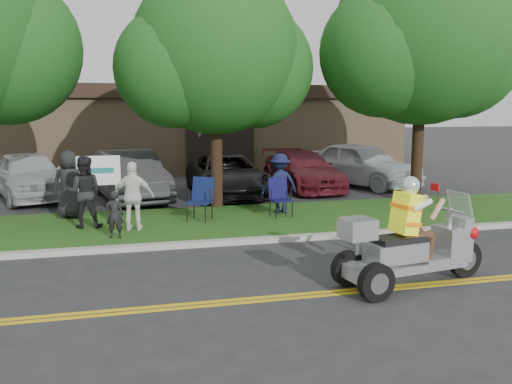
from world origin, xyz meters
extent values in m
plane|color=#28282B|center=(0.00, 0.00, 0.00)|extent=(120.00, 120.00, 0.00)
cube|color=gold|center=(0.00, -0.58, 0.01)|extent=(60.00, 0.10, 0.01)
cube|color=gold|center=(0.00, -0.42, 0.01)|extent=(60.00, 0.10, 0.01)
cube|color=#A8A89E|center=(0.00, 3.05, 0.06)|extent=(60.00, 0.25, 0.12)
cube|color=#264B14|center=(0.00, 5.20, 0.06)|extent=(60.00, 4.00, 0.10)
cube|color=#9E7F5B|center=(2.00, 19.00, 2.00)|extent=(18.00, 8.00, 4.00)
cube|color=black|center=(2.00, 14.95, 3.70)|extent=(18.00, 0.30, 0.60)
sphere|color=#1A4914|center=(-5.15, 7.30, 4.59)|extent=(4.05, 4.05, 4.05)
cylinder|color=#332114|center=(0.50, 7.20, 2.10)|extent=(0.36, 0.36, 4.20)
sphere|color=#1A4914|center=(0.50, 7.20, 4.65)|extent=(4.80, 4.80, 4.80)
sphere|color=#1A4914|center=(1.70, 7.50, 4.20)|extent=(3.60, 3.60, 3.60)
sphere|color=#1A4914|center=(-0.70, 7.00, 4.12)|extent=(3.36, 3.36, 3.36)
cylinder|color=#332114|center=(7.00, 7.00, 2.38)|extent=(0.36, 0.36, 4.76)
sphere|color=#1A4914|center=(7.00, 7.00, 5.27)|extent=(5.60, 5.60, 5.60)
sphere|color=#1A4914|center=(8.40, 7.30, 4.76)|extent=(4.20, 4.20, 4.20)
sphere|color=#1A4914|center=(5.60, 6.80, 4.68)|extent=(3.92, 3.92, 3.92)
cylinder|color=silver|center=(-3.40, 6.60, 0.55)|extent=(0.06, 0.06, 1.10)
cylinder|color=silver|center=(-2.40, 6.60, 0.55)|extent=(0.06, 0.06, 1.10)
cube|color=white|center=(-2.90, 6.60, 1.35)|extent=(1.25, 0.06, 0.80)
cylinder|color=black|center=(3.81, -0.24, 0.34)|extent=(0.69, 0.27, 0.67)
cylinder|color=black|center=(1.67, -1.01, 0.31)|extent=(0.65, 0.27, 0.63)
cylinder|color=black|center=(1.53, -0.21, 0.31)|extent=(0.65, 0.27, 0.63)
cube|color=#A8ACB2|center=(2.59, -0.44, 0.38)|extent=(2.18, 0.86, 0.20)
cube|color=#A8ACB2|center=(2.26, -0.50, 0.62)|extent=(1.08, 0.68, 0.39)
cube|color=black|center=(2.32, -0.49, 0.85)|extent=(0.96, 0.61, 0.11)
cube|color=#A8ACB2|center=(3.48, -0.29, 0.67)|extent=(0.59, 0.61, 0.62)
cube|color=silver|center=(3.63, -0.27, 1.32)|extent=(0.30, 0.54, 0.55)
cube|color=#A8ACB2|center=(1.49, -0.63, 1.12)|extent=(0.58, 0.55, 0.34)
sphere|color=#B20C0F|center=(3.76, -0.40, 0.87)|extent=(0.25, 0.25, 0.25)
cube|color=#F5FE1A|center=(2.44, -0.47, 1.30)|extent=(0.45, 0.51, 0.73)
sphere|color=silver|center=(2.50, -0.46, 1.77)|extent=(0.32, 0.32, 0.32)
cylinder|color=black|center=(-0.63, 5.23, 0.34)|extent=(0.03, 0.03, 0.47)
cylinder|color=black|center=(-0.19, 4.97, 0.34)|extent=(0.03, 0.03, 0.47)
cylinder|color=black|center=(-0.39, 5.64, 0.34)|extent=(0.03, 0.03, 0.47)
cylinder|color=black|center=(0.05, 5.37, 0.34)|extent=(0.03, 0.03, 0.47)
cube|color=#0F1848|center=(-0.29, 5.30, 0.59)|extent=(0.78, 0.76, 0.04)
cube|color=#0F1848|center=(-0.16, 5.52, 0.91)|extent=(0.60, 0.45, 0.64)
cylinder|color=black|center=(1.73, 5.04, 0.32)|extent=(0.03, 0.03, 0.44)
cylinder|color=black|center=(2.20, 5.09, 0.32)|extent=(0.03, 0.03, 0.44)
cylinder|color=black|center=(1.68, 5.48, 0.32)|extent=(0.03, 0.03, 0.44)
cylinder|color=black|center=(2.16, 5.53, 0.32)|extent=(0.03, 0.03, 0.44)
cube|color=#0E0D3E|center=(1.94, 5.28, 0.55)|extent=(0.60, 0.55, 0.04)
cube|color=#0E0D3E|center=(1.92, 5.52, 0.85)|extent=(0.56, 0.22, 0.59)
imported|color=black|center=(-3.16, 5.19, 0.99)|extent=(0.93, 0.76, 1.78)
imported|color=white|center=(-1.98, 4.58, 0.94)|extent=(1.03, 0.57, 1.67)
imported|color=#141939|center=(2.06, 5.84, 0.94)|extent=(1.19, 0.84, 1.67)
imported|color=black|center=(-3.61, 6.51, 1.01)|extent=(0.96, 0.70, 1.82)
imported|color=black|center=(-2.43, 3.88, 0.65)|extent=(0.42, 0.30, 1.09)
imported|color=#B0B4B8|center=(-5.25, 10.54, 0.80)|extent=(3.29, 5.05, 1.60)
imported|color=#313134|center=(-2.00, 9.49, 0.81)|extent=(2.64, 5.17, 1.63)
imported|color=black|center=(1.27, 9.62, 0.71)|extent=(2.40, 5.15, 1.43)
imported|color=#57141D|center=(4.29, 10.40, 0.70)|extent=(2.25, 4.93, 1.40)
imported|color=silver|center=(6.74, 10.64, 0.85)|extent=(3.91, 5.39, 1.71)
camera|label=1|loc=(-2.19, -8.61, 3.12)|focal=38.00mm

